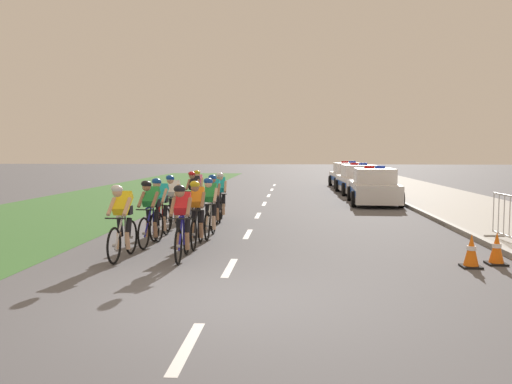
{
  "coord_description": "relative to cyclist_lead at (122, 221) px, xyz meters",
  "views": [
    {
      "loc": [
        1.17,
        -7.3,
        2.19
      ],
      "look_at": [
        0.2,
        6.54,
        1.1
      ],
      "focal_mm": 36.73,
      "sensor_mm": 36.0,
      "label": 1
    }
  ],
  "objects": [
    {
      "name": "cyclist_third",
      "position": [
        0.17,
        1.51,
        0.0
      ],
      "size": [
        0.44,
        1.72,
        1.56
      ],
      "color": "black",
      "rests_on": "ground"
    },
    {
      "name": "cyclist_ninth",
      "position": [
        0.18,
        6.79,
        0.0
      ],
      "size": [
        0.44,
        1.72,
        1.56
      ],
      "color": "black",
      "rests_on": "ground"
    },
    {
      "name": "sidewalk_slab",
      "position": [
        10.12,
        11.04,
        -0.73
      ],
      "size": [
        4.56,
        60.0,
        0.12
      ],
      "primitive_type": "cube",
      "color": "#A3A099",
      "rests_on": "ground"
    },
    {
      "name": "cyclist_eleventh",
      "position": [
        0.1,
        7.9,
        0.0
      ],
      "size": [
        0.44,
        1.72,
        1.56
      ],
      "color": "black",
      "rests_on": "ground"
    },
    {
      "name": "cyclist_fifth",
      "position": [
        0.13,
        2.53,
        0.0
      ],
      "size": [
        0.43,
        1.72,
        1.56
      ],
      "color": "black",
      "rests_on": "ground"
    },
    {
      "name": "traffic_cone_near",
      "position": [
        7.36,
        -0.0,
        -0.48
      ],
      "size": [
        0.36,
        0.36,
        0.64
      ],
      "color": "black",
      "rests_on": "ground"
    },
    {
      "name": "cyclist_eighth",
      "position": [
        1.17,
        4.59,
        0.0
      ],
      "size": [
        0.42,
        1.72,
        1.56
      ],
      "color": "black",
      "rests_on": "ground"
    },
    {
      "name": "cyclist_fourth",
      "position": [
        1.25,
        1.47,
        0.0
      ],
      "size": [
        0.42,
        1.72,
        1.56
      ],
      "color": "black",
      "rests_on": "ground"
    },
    {
      "name": "police_car_third",
      "position": [
        6.79,
        21.74,
        -0.11
      ],
      "size": [
        2.16,
        4.48,
        1.59
      ],
      "color": "white",
      "rests_on": "ground"
    },
    {
      "name": "cyclist_tenth",
      "position": [
        1.19,
        5.87,
        0.0
      ],
      "size": [
        0.44,
        1.72,
        1.56
      ],
      "color": "black",
      "rests_on": "ground"
    },
    {
      "name": "cyclist_sixth",
      "position": [
        1.35,
        2.77,
        0.0
      ],
      "size": [
        0.42,
        1.72,
        1.56
      ],
      "color": "black",
      "rests_on": "ground"
    },
    {
      "name": "cyclist_seventh",
      "position": [
        0.07,
        4.19,
        0.0
      ],
      "size": [
        0.43,
        1.72,
        1.56
      ],
      "color": "black",
      "rests_on": "ground"
    },
    {
      "name": "traffic_cone_mid",
      "position": [
        6.79,
        -0.29,
        -0.48
      ],
      "size": [
        0.36,
        0.36,
        0.64
      ],
      "color": "black",
      "rests_on": "ground"
    },
    {
      "name": "cyclist_lead",
      "position": [
        0.0,
        0.0,
        0.0
      ],
      "size": [
        0.42,
        1.72,
        1.56
      ],
      "color": "black",
      "rests_on": "ground"
    },
    {
      "name": "police_car_nearest",
      "position": [
        6.79,
        11.6,
        -0.11
      ],
      "size": [
        2.16,
        4.48,
        1.59
      ],
      "color": "silver",
      "rests_on": "ground"
    },
    {
      "name": "police_car_second",
      "position": [
        6.79,
        16.83,
        -0.11
      ],
      "size": [
        2.13,
        4.47,
        1.59
      ],
      "color": "white",
      "rests_on": "ground"
    },
    {
      "name": "lane_markings_centre",
      "position": [
        2.26,
        9.36,
        -0.78
      ],
      "size": [
        0.14,
        29.6,
        0.01
      ],
      "color": "white",
      "rests_on": "ground"
    },
    {
      "name": "grass_verge",
      "position": [
        -5.01,
        11.04,
        -0.78
      ],
      "size": [
        7.0,
        60.0,
        0.01
      ],
      "primitive_type": "cube",
      "color": "#3D7033",
      "rests_on": "ground"
    },
    {
      "name": "cyclist_second",
      "position": [
        1.22,
        0.03,
        0.0
      ],
      "size": [
        0.43,
        1.72,
        1.56
      ],
      "color": "black",
      "rests_on": "ground"
    },
    {
      "name": "kerb_edge",
      "position": [
        7.92,
        11.04,
        -0.72
      ],
      "size": [
        0.16,
        60.0,
        0.13
      ],
      "primitive_type": "cube",
      "color": "#9E9E99",
      "rests_on": "ground"
    },
    {
      "name": "ground_plane",
      "position": [
        2.26,
        -2.96,
        -0.79
      ],
      "size": [
        160.0,
        160.0,
        0.0
      ],
      "primitive_type": "plane",
      "color": "#56565B"
    }
  ]
}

